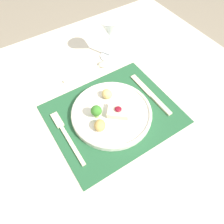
{
  "coord_description": "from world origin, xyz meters",
  "views": [
    {
      "loc": [
        -0.23,
        -0.36,
        1.39
      ],
      "look_at": [
        -0.01,
        -0.0,
        0.8
      ],
      "focal_mm": 35.0,
      "sensor_mm": 36.0,
      "label": 1
    }
  ],
  "objects_px": {
    "fork": "(65,133)",
    "spoon": "(96,67)",
    "dinner_plate": "(112,113)",
    "wine_glass_near": "(110,31)",
    "knife": "(153,97)"
  },
  "relations": [
    {
      "from": "knife",
      "to": "spoon",
      "type": "distance_m",
      "value": 0.26
    },
    {
      "from": "dinner_plate",
      "to": "fork",
      "type": "distance_m",
      "value": 0.16
    },
    {
      "from": "dinner_plate",
      "to": "knife",
      "type": "bearing_deg",
      "value": -4.3
    },
    {
      "from": "knife",
      "to": "wine_glass_near",
      "type": "height_order",
      "value": "wine_glass_near"
    },
    {
      "from": "wine_glass_near",
      "to": "fork",
      "type": "bearing_deg",
      "value": -143.22
    },
    {
      "from": "fork",
      "to": "spoon",
      "type": "relative_size",
      "value": 1.09
    },
    {
      "from": "fork",
      "to": "spoon",
      "type": "xyz_separation_m",
      "value": [
        0.24,
        0.21,
        -0.0
      ]
    },
    {
      "from": "wine_glass_near",
      "to": "spoon",
      "type": "bearing_deg",
      "value": -160.32
    },
    {
      "from": "dinner_plate",
      "to": "knife",
      "type": "height_order",
      "value": "dinner_plate"
    },
    {
      "from": "dinner_plate",
      "to": "wine_glass_near",
      "type": "height_order",
      "value": "wine_glass_near"
    },
    {
      "from": "dinner_plate",
      "to": "spoon",
      "type": "distance_m",
      "value": 0.24
    },
    {
      "from": "dinner_plate",
      "to": "fork",
      "type": "height_order",
      "value": "dinner_plate"
    },
    {
      "from": "spoon",
      "to": "knife",
      "type": "bearing_deg",
      "value": -67.75
    },
    {
      "from": "knife",
      "to": "dinner_plate",
      "type": "bearing_deg",
      "value": 176.25
    },
    {
      "from": "fork",
      "to": "wine_glass_near",
      "type": "relative_size",
      "value": 1.29
    }
  ]
}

